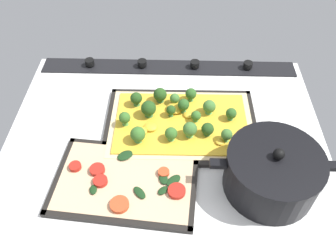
% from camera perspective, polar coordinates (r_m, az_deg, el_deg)
% --- Properties ---
extents(ground_plane, '(0.81, 0.66, 0.03)m').
position_cam_1_polar(ground_plane, '(0.91, -0.43, -2.90)').
color(ground_plane, white).
extents(stove_control_panel, '(0.78, 0.07, 0.03)m').
position_cam_1_polar(stove_control_panel, '(1.10, 0.07, 9.64)').
color(stove_control_panel, black).
rests_on(stove_control_panel, ground_plane).
extents(baking_tray_front, '(0.40, 0.27, 0.01)m').
position_cam_1_polar(baking_tray_front, '(0.92, 2.14, 0.02)').
color(baking_tray_front, black).
rests_on(baking_tray_front, ground_plane).
extents(broccoli_pizza, '(0.37, 0.24, 0.06)m').
position_cam_1_polar(broccoli_pizza, '(0.91, 1.70, 0.88)').
color(broccoli_pizza, beige).
rests_on(broccoli_pizza, baking_tray_front).
extents(baking_tray_back, '(0.34, 0.24, 0.01)m').
position_cam_1_polar(baking_tray_back, '(0.82, -6.88, -9.03)').
color(baking_tray_back, black).
rests_on(baking_tray_back, ground_plane).
extents(veggie_pizza_back, '(0.32, 0.22, 0.02)m').
position_cam_1_polar(veggie_pizza_back, '(0.81, -6.82, -8.85)').
color(veggie_pizza_back, '#D3AD84').
rests_on(veggie_pizza_back, baking_tray_back).
extents(cooking_pot, '(0.28, 0.21, 0.13)m').
position_cam_1_polar(cooking_pot, '(0.80, 16.55, -7.18)').
color(cooking_pot, black).
rests_on(cooking_pot, ground_plane).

